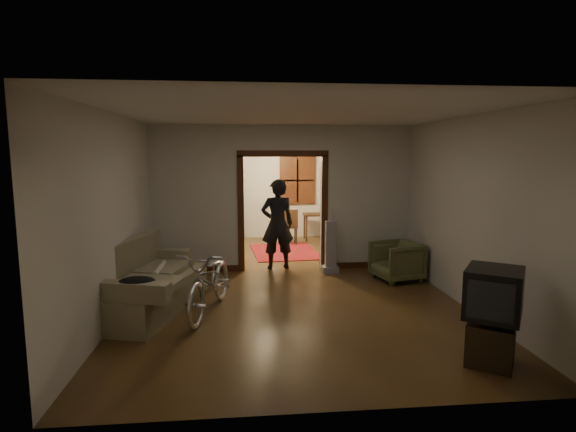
{
  "coord_description": "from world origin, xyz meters",
  "views": [
    {
      "loc": [
        -0.74,
        -7.86,
        2.24
      ],
      "look_at": [
        0.0,
        -0.3,
        1.2
      ],
      "focal_mm": 28.0,
      "sensor_mm": 36.0,
      "label": 1
    }
  ],
  "objects": [
    {
      "name": "vacuum",
      "position": [
        0.88,
        0.4,
        0.5
      ],
      "size": [
        0.33,
        0.28,
        1.0
      ],
      "primitive_type": "cube",
      "rotation": [
        0.0,
        0.0,
        -0.11
      ],
      "color": "gray",
      "rests_on": "floor"
    },
    {
      "name": "desk_chair",
      "position": [
        0.38,
        3.25,
        0.45
      ],
      "size": [
        0.48,
        0.48,
        0.89
      ],
      "primitive_type": "cube",
      "rotation": [
        0.0,
        0.0,
        0.25
      ],
      "color": "#311E10",
      "rests_on": "floor"
    },
    {
      "name": "ceiling",
      "position": [
        0.0,
        0.0,
        2.8
      ],
      "size": [
        5.0,
        8.5,
        0.01
      ],
      "primitive_type": "cube",
      "color": "white",
      "rests_on": "floor"
    },
    {
      "name": "globe",
      "position": [
        -1.24,
        4.02,
        1.94
      ],
      "size": [
        0.31,
        0.31,
        0.31
      ],
      "primitive_type": "sphere",
      "color": "#1E5972",
      "rests_on": "locker"
    },
    {
      "name": "chandelier",
      "position": [
        0.0,
        2.5,
        2.35
      ],
      "size": [
        0.24,
        0.24,
        0.24
      ],
      "primitive_type": "sphere",
      "color": "#FFE0A5",
      "rests_on": "ceiling"
    },
    {
      "name": "partition_wall",
      "position": [
        0.0,
        0.75,
        1.4
      ],
      "size": [
        5.0,
        0.14,
        2.8
      ],
      "primitive_type": "cube",
      "color": "beige",
      "rests_on": "floor"
    },
    {
      "name": "wall_left",
      "position": [
        -2.5,
        0.0,
        1.4
      ],
      "size": [
        0.02,
        8.5,
        2.8
      ],
      "primitive_type": "cube",
      "color": "beige",
      "rests_on": "floor"
    },
    {
      "name": "desk",
      "position": [
        1.28,
        3.74,
        0.34
      ],
      "size": [
        1.03,
        0.75,
        0.69
      ],
      "primitive_type": "cube",
      "rotation": [
        0.0,
        0.0,
        0.27
      ],
      "color": "#311E10",
      "rests_on": "floor"
    },
    {
      "name": "rolled_paper",
      "position": [
        -2.03,
        -1.1,
        0.53
      ],
      "size": [
        0.09,
        0.73,
        0.09
      ],
      "primitive_type": "cylinder",
      "rotation": [
        1.57,
        0.0,
        0.0
      ],
      "color": "beige",
      "rests_on": "sofa"
    },
    {
      "name": "person",
      "position": [
        -0.1,
        0.82,
        0.89
      ],
      "size": [
        0.69,
        0.5,
        1.77
      ],
      "primitive_type": "imported",
      "rotation": [
        0.0,
        0.0,
        3.26
      ],
      "color": "black",
      "rests_on": "floor"
    },
    {
      "name": "oriental_rug",
      "position": [
        0.18,
        2.32,
        0.01
      ],
      "size": [
        1.6,
        2.02,
        0.01
      ],
      "primitive_type": "cube",
      "rotation": [
        0.0,
        0.0,
        0.08
      ],
      "color": "maroon",
      "rests_on": "floor"
    },
    {
      "name": "crt_tv",
      "position": [
        1.88,
        -3.5,
        0.79
      ],
      "size": [
        0.8,
        0.81,
        0.52
      ],
      "primitive_type": "cube",
      "rotation": [
        0.0,
        0.0,
        0.95
      ],
      "color": "black",
      "rests_on": "tv_stand"
    },
    {
      "name": "wall_right",
      "position": [
        2.5,
        0.0,
        1.4
      ],
      "size": [
        0.02,
        8.5,
        2.8
      ],
      "primitive_type": "cube",
      "color": "beige",
      "rests_on": "floor"
    },
    {
      "name": "locker",
      "position": [
        -1.24,
        4.02,
        0.93
      ],
      "size": [
        0.98,
        0.61,
        1.87
      ],
      "primitive_type": "cube",
      "rotation": [
        0.0,
        0.0,
        0.1
      ],
      "color": "#252F1C",
      "rests_on": "floor"
    },
    {
      "name": "sofa",
      "position": [
        -2.13,
        -1.4,
        0.5
      ],
      "size": [
        1.51,
        2.35,
        1.0
      ],
      "primitive_type": "cube",
      "rotation": [
        0.0,
        0.0,
        -0.26
      ],
      "color": "#76704E",
      "rests_on": "floor"
    },
    {
      "name": "floor",
      "position": [
        0.0,
        0.0,
        0.0
      ],
      "size": [
        5.0,
        8.5,
        0.01
      ],
      "primitive_type": "cube",
      "color": "#3C2713",
      "rests_on": "ground"
    },
    {
      "name": "light_switch",
      "position": [
        1.05,
        0.68,
        1.25
      ],
      "size": [
        0.08,
        0.01,
        0.12
      ],
      "primitive_type": "cube",
      "color": "silver",
      "rests_on": "partition_wall"
    },
    {
      "name": "jacket",
      "position": [
        -2.08,
        -2.31,
        0.68
      ],
      "size": [
        0.45,
        0.33,
        0.13
      ],
      "primitive_type": "ellipsoid",
      "color": "black",
      "rests_on": "sofa"
    },
    {
      "name": "far_window",
      "position": [
        0.7,
        4.21,
        1.55
      ],
      "size": [
        0.98,
        0.06,
        1.28
      ],
      "primitive_type": "cube",
      "color": "black",
      "rests_on": "wall_back"
    },
    {
      "name": "wall_back",
      "position": [
        0.0,
        4.25,
        1.4
      ],
      "size": [
        5.0,
        0.02,
        2.8
      ],
      "primitive_type": "cube",
      "color": "beige",
      "rests_on": "floor"
    },
    {
      "name": "tv_stand",
      "position": [
        1.88,
        -3.5,
        0.23
      ],
      "size": [
        0.67,
        0.68,
        0.46
      ],
      "primitive_type": "cube",
      "rotation": [
        0.0,
        0.0,
        0.95
      ],
      "color": "black",
      "rests_on": "floor"
    },
    {
      "name": "door_casing",
      "position": [
        0.0,
        0.75,
        1.1
      ],
      "size": [
        1.74,
        0.2,
        2.32
      ],
      "primitive_type": "cube",
      "color": "#3C1C0D",
      "rests_on": "floor"
    },
    {
      "name": "armchair",
      "position": [
        1.96,
        -0.23,
        0.35
      ],
      "size": [
        0.93,
        0.91,
        0.7
      ],
      "primitive_type": "imported",
      "rotation": [
        0.0,
        0.0,
        -1.33
      ],
      "color": "brown",
      "rests_on": "floor"
    },
    {
      "name": "bicycle",
      "position": [
        -1.23,
        -1.61,
        0.47
      ],
      "size": [
        1.01,
        1.89,
        0.94
      ],
      "primitive_type": "imported",
      "rotation": [
        0.0,
        0.0,
        -0.22
      ],
      "color": "silver",
      "rests_on": "floor"
    }
  ]
}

